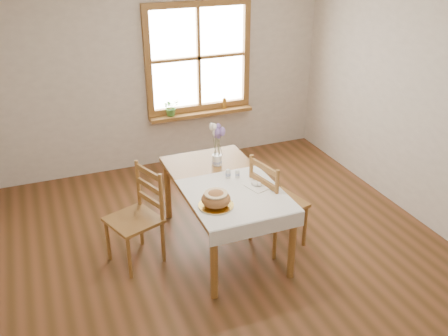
{
  "coord_description": "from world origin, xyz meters",
  "views": [
    {
      "loc": [
        -1.63,
        -3.78,
        3.08
      ],
      "look_at": [
        0.0,
        0.3,
        0.9
      ],
      "focal_mm": 40.0,
      "sensor_mm": 36.0,
      "label": 1
    }
  ],
  "objects_px": {
    "chair_right": "(279,201)",
    "flower_vase": "(217,160)",
    "chair_left": "(133,219)",
    "bread_plate": "(216,206)"
  },
  "relations": [
    {
      "from": "chair_right",
      "to": "flower_vase",
      "type": "distance_m",
      "value": 0.78
    },
    {
      "from": "chair_left",
      "to": "flower_vase",
      "type": "height_order",
      "value": "chair_left"
    },
    {
      "from": "bread_plate",
      "to": "flower_vase",
      "type": "distance_m",
      "value": 0.87
    },
    {
      "from": "chair_left",
      "to": "bread_plate",
      "type": "xyz_separation_m",
      "value": [
        0.67,
        -0.5,
        0.28
      ]
    },
    {
      "from": "bread_plate",
      "to": "flower_vase",
      "type": "relative_size",
      "value": 2.74
    },
    {
      "from": "chair_left",
      "to": "flower_vase",
      "type": "distance_m",
      "value": 1.08
    },
    {
      "from": "chair_left",
      "to": "bread_plate",
      "type": "bearing_deg",
      "value": 32.58
    },
    {
      "from": "chair_right",
      "to": "bread_plate",
      "type": "height_order",
      "value": "chair_right"
    },
    {
      "from": "chair_left",
      "to": "flower_vase",
      "type": "xyz_separation_m",
      "value": [
        0.99,
        0.3,
        0.32
      ]
    },
    {
      "from": "bread_plate",
      "to": "chair_left",
      "type": "bearing_deg",
      "value": 142.98
    },
    {
      "from": "chair_right",
      "to": "flower_vase",
      "type": "relative_size",
      "value": 8.84
    },
    {
      "from": "chair_left",
      "to": "chair_right",
      "type": "relative_size",
      "value": 0.97
    },
    {
      "from": "chair_right",
      "to": "flower_vase",
      "type": "height_order",
      "value": "chair_right"
    },
    {
      "from": "chair_left",
      "to": "chair_right",
      "type": "distance_m",
      "value": 1.48
    },
    {
      "from": "chair_left",
      "to": "chair_right",
      "type": "height_order",
      "value": "chair_right"
    }
  ]
}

